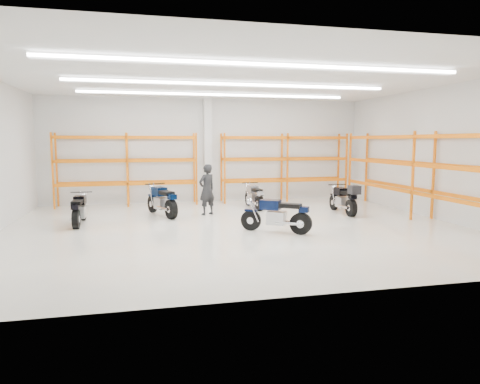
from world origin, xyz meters
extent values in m
plane|color=beige|center=(0.00, 0.00, 0.00)|extent=(14.00, 14.00, 0.00)
cube|color=silver|center=(0.00, 6.00, 2.25)|extent=(14.00, 0.02, 4.50)
cube|color=silver|center=(0.00, -6.00, 2.25)|extent=(14.00, 0.02, 4.50)
cube|color=silver|center=(7.00, 0.00, 2.25)|extent=(0.02, 12.00, 4.50)
cube|color=white|center=(0.00, 0.00, 4.50)|extent=(14.00, 12.00, 0.02)
cube|color=white|center=(0.00, -3.00, 4.40)|extent=(10.00, 0.22, 0.10)
cube|color=white|center=(0.00, 0.50, 4.40)|extent=(10.00, 0.22, 0.10)
cube|color=white|center=(0.00, 3.50, 4.40)|extent=(10.00, 0.22, 0.10)
cylinder|color=black|center=(0.33, -0.49, 0.31)|extent=(0.57, 0.45, 0.61)
cylinder|color=black|center=(1.59, -1.36, 0.32)|extent=(0.62, 0.51, 0.63)
cylinder|color=silver|center=(0.33, -0.49, 0.31)|extent=(0.25, 0.23, 0.20)
cylinder|color=silver|center=(1.59, -1.36, 0.32)|extent=(0.30, 0.29, 0.22)
cube|color=black|center=(0.33, -0.49, 0.61)|extent=(0.39, 0.33, 0.06)
cube|color=#B7B7BC|center=(0.98, -0.94, 0.43)|extent=(0.64, 0.60, 0.39)
cube|color=#A5A5AA|center=(1.30, -1.16, 0.33)|extent=(0.66, 0.51, 0.08)
cube|color=black|center=(0.83, -0.84, 0.81)|extent=(0.67, 0.61, 0.28)
cube|color=black|center=(1.30, -1.16, 0.81)|extent=(0.73, 0.63, 0.12)
cube|color=black|center=(1.65, -1.41, 0.73)|extent=(0.34, 0.33, 0.16)
cylinder|color=black|center=(0.55, -0.64, 1.04)|extent=(0.44, 0.61, 0.04)
sphere|color=silver|center=(0.30, -0.47, 0.87)|extent=(0.19, 0.19, 0.19)
cylinder|color=silver|center=(1.24, -1.32, 0.33)|extent=(0.68, 0.51, 0.09)
cylinder|color=black|center=(-4.78, 2.35, 0.29)|extent=(0.13, 0.58, 0.58)
cylinder|color=black|center=(-4.80, 0.89, 0.30)|extent=(0.19, 0.60, 0.60)
cylinder|color=silver|center=(-4.78, 2.35, 0.29)|extent=(0.14, 0.20, 0.19)
cylinder|color=silver|center=(-4.80, 0.89, 0.30)|extent=(0.20, 0.22, 0.21)
cube|color=black|center=(-4.78, 2.35, 0.58)|extent=(0.15, 0.35, 0.06)
cube|color=#B7B7BC|center=(-4.79, 1.59, 0.41)|extent=(0.36, 0.51, 0.37)
cube|color=#A5A5AA|center=(-4.80, 1.22, 0.31)|extent=(0.13, 0.68, 0.08)
cube|color=black|center=(-4.79, 1.76, 0.78)|extent=(0.34, 0.55, 0.27)
cube|color=black|center=(-4.80, 1.22, 0.78)|extent=(0.30, 0.65, 0.12)
cube|color=black|center=(-4.80, 0.81, 0.70)|extent=(0.22, 0.26, 0.16)
cylinder|color=black|center=(-4.78, 2.09, 0.99)|extent=(0.68, 0.05, 0.03)
sphere|color=silver|center=(-4.77, 2.38, 0.83)|extent=(0.18, 0.18, 0.18)
cylinder|color=silver|center=(-4.95, 1.19, 0.31)|extent=(0.10, 0.73, 0.09)
cylinder|color=black|center=(-2.47, 3.46, 0.32)|extent=(0.36, 0.65, 0.65)
cylinder|color=black|center=(-1.87, 1.96, 0.33)|extent=(0.43, 0.69, 0.67)
cylinder|color=silver|center=(-2.47, 3.46, 0.32)|extent=(0.22, 0.26, 0.22)
cylinder|color=silver|center=(-1.87, 1.96, 0.33)|extent=(0.29, 0.30, 0.24)
cube|color=#04183F|center=(-2.47, 3.46, 0.65)|extent=(0.29, 0.42, 0.06)
cube|color=#B7B7BC|center=(-2.16, 2.68, 0.45)|extent=(0.57, 0.66, 0.41)
cube|color=#A5A5AA|center=(-2.00, 2.30, 0.35)|extent=(0.40, 0.75, 0.09)
cube|color=#04183F|center=(-2.23, 2.86, 0.86)|extent=(0.56, 0.70, 0.30)
cube|color=black|center=(-2.00, 2.30, 0.86)|extent=(0.56, 0.78, 0.13)
cube|color=#04183F|center=(-1.84, 1.88, 0.78)|extent=(0.32, 0.35, 0.17)
cylinder|color=black|center=(-2.36, 3.20, 1.10)|extent=(0.72, 0.31, 0.04)
sphere|color=silver|center=(-2.48, 3.50, 0.93)|extent=(0.21, 0.21, 0.21)
cylinder|color=silver|center=(-2.15, 2.20, 0.35)|extent=(0.39, 0.79, 0.10)
cylinder|color=black|center=(1.45, 4.35, 0.29)|extent=(0.15, 0.58, 0.57)
cylinder|color=black|center=(1.54, 2.92, 0.30)|extent=(0.21, 0.60, 0.59)
cylinder|color=silver|center=(1.45, 4.35, 0.29)|extent=(0.15, 0.20, 0.19)
cylinder|color=silver|center=(1.54, 2.92, 0.30)|extent=(0.20, 0.22, 0.21)
cube|color=#9A9AA0|center=(1.45, 4.35, 0.57)|extent=(0.16, 0.35, 0.06)
cube|color=#B7B7BC|center=(1.50, 3.61, 0.40)|extent=(0.37, 0.52, 0.36)
cube|color=#A5A5AA|center=(1.52, 3.24, 0.31)|extent=(0.16, 0.67, 0.08)
cube|color=#9A9AA0|center=(1.49, 3.78, 0.76)|extent=(0.36, 0.55, 0.27)
cube|color=black|center=(1.52, 3.24, 0.76)|extent=(0.33, 0.65, 0.11)
cube|color=#9A9AA0|center=(1.55, 2.84, 0.69)|extent=(0.23, 0.26, 0.15)
cylinder|color=black|center=(1.47, 4.10, 0.97)|extent=(0.67, 0.08, 0.03)
sphere|color=silver|center=(1.45, 4.39, 0.82)|extent=(0.18, 0.18, 0.18)
cylinder|color=silver|center=(1.37, 3.20, 0.31)|extent=(0.13, 0.72, 0.09)
cylinder|color=black|center=(4.41, 2.49, 0.30)|extent=(0.14, 0.60, 0.60)
cylinder|color=black|center=(4.37, 0.99, 0.31)|extent=(0.20, 0.62, 0.62)
cylinder|color=silver|center=(4.41, 2.49, 0.30)|extent=(0.14, 0.20, 0.20)
cylinder|color=silver|center=(4.37, 0.99, 0.31)|extent=(0.21, 0.22, 0.22)
cube|color=black|center=(4.41, 2.49, 0.60)|extent=(0.16, 0.36, 0.06)
cube|color=#B7B7BC|center=(4.39, 1.71, 0.42)|extent=(0.37, 0.53, 0.38)
cube|color=#A5A5AA|center=(4.38, 1.33, 0.32)|extent=(0.14, 0.70, 0.08)
cube|color=black|center=(4.40, 1.89, 0.80)|extent=(0.35, 0.57, 0.28)
cube|color=black|center=(4.38, 1.33, 0.80)|extent=(0.32, 0.67, 0.12)
cube|color=black|center=(4.37, 0.91, 0.72)|extent=(0.23, 0.27, 0.16)
cylinder|color=black|center=(4.41, 2.23, 1.02)|extent=(0.70, 0.05, 0.04)
sphere|color=silver|center=(4.41, 2.53, 0.86)|extent=(0.19, 0.19, 0.19)
cylinder|color=silver|center=(4.22, 1.30, 0.32)|extent=(0.11, 0.75, 0.09)
cube|color=black|center=(4.37, 0.79, 0.98)|extent=(0.35, 0.39, 0.30)
imported|color=black|center=(-0.54, 2.54, 0.92)|extent=(0.80, 0.72, 1.84)
cube|color=white|center=(0.00, 5.82, 2.25)|extent=(0.32, 0.32, 4.50)
cube|color=orange|center=(-6.20, 5.88, 1.50)|extent=(0.07, 0.07, 3.00)
cube|color=orange|center=(-6.20, 5.08, 1.50)|extent=(0.07, 0.07, 3.00)
cube|color=orange|center=(-3.40, 5.88, 1.50)|extent=(0.07, 0.07, 3.00)
cube|color=orange|center=(-3.40, 5.08, 1.50)|extent=(0.07, 0.07, 3.00)
cube|color=orange|center=(-0.60, 5.88, 1.50)|extent=(0.07, 0.07, 3.00)
cube|color=orange|center=(-0.60, 5.08, 1.50)|extent=(0.07, 0.07, 3.00)
cube|color=orange|center=(-3.40, 5.88, 0.94)|extent=(5.60, 0.07, 0.12)
cube|color=orange|center=(-3.40, 5.08, 0.94)|extent=(5.60, 0.07, 0.12)
cube|color=orange|center=(-3.40, 5.88, 1.88)|extent=(5.60, 0.07, 0.12)
cube|color=orange|center=(-3.40, 5.08, 1.88)|extent=(5.60, 0.07, 0.12)
cube|color=orange|center=(-3.40, 5.88, 2.81)|extent=(5.60, 0.07, 0.12)
cube|color=orange|center=(-3.40, 5.08, 2.81)|extent=(5.60, 0.07, 0.12)
cube|color=orange|center=(0.60, 5.88, 1.50)|extent=(0.07, 0.07, 3.00)
cube|color=orange|center=(0.60, 5.08, 1.50)|extent=(0.07, 0.07, 3.00)
cube|color=orange|center=(3.40, 5.88, 1.50)|extent=(0.07, 0.07, 3.00)
cube|color=orange|center=(3.40, 5.08, 1.50)|extent=(0.07, 0.07, 3.00)
cube|color=orange|center=(6.20, 5.88, 1.50)|extent=(0.07, 0.07, 3.00)
cube|color=orange|center=(6.20, 5.08, 1.50)|extent=(0.07, 0.07, 3.00)
cube|color=orange|center=(3.40, 5.88, 0.94)|extent=(5.60, 0.07, 0.12)
cube|color=orange|center=(3.40, 5.08, 0.94)|extent=(5.60, 0.07, 0.12)
cube|color=orange|center=(3.40, 5.88, 1.88)|extent=(5.60, 0.07, 0.12)
cube|color=orange|center=(3.40, 5.08, 1.88)|extent=(5.60, 0.07, 0.12)
cube|color=orange|center=(3.40, 5.88, 2.81)|extent=(5.60, 0.07, 0.12)
cube|color=orange|center=(3.40, 5.08, 2.81)|extent=(5.60, 0.07, 0.12)
cube|color=orange|center=(6.88, 0.00, 1.50)|extent=(0.07, 0.07, 3.00)
cube|color=orange|center=(6.08, 0.00, 1.50)|extent=(0.07, 0.07, 3.00)
cube|color=orange|center=(6.88, 4.50, 1.50)|extent=(0.07, 0.07, 3.00)
cube|color=orange|center=(6.08, 4.50, 1.50)|extent=(0.07, 0.07, 3.00)
cube|color=orange|center=(6.88, 0.00, 0.94)|extent=(0.07, 9.00, 0.12)
cube|color=orange|center=(6.08, 0.00, 0.94)|extent=(0.07, 9.00, 0.12)
cube|color=orange|center=(6.88, 0.00, 1.88)|extent=(0.07, 9.00, 0.12)
cube|color=orange|center=(6.08, 0.00, 1.88)|extent=(0.07, 9.00, 0.12)
cube|color=orange|center=(6.88, 0.00, 2.81)|extent=(0.07, 9.00, 0.12)
cube|color=orange|center=(6.08, 0.00, 2.81)|extent=(0.07, 9.00, 0.12)
camera|label=1|loc=(-2.78, -12.69, 2.66)|focal=32.00mm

